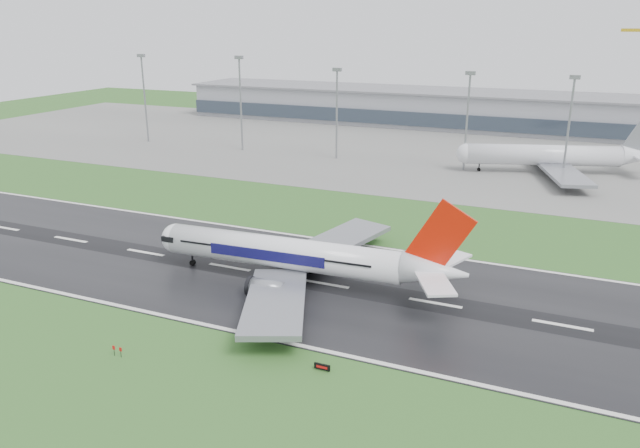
% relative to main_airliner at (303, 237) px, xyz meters
% --- Properties ---
extents(ground, '(520.00, 520.00, 0.00)m').
position_rel_main_airliner_xyz_m(ground, '(-15.91, 0.61, -8.71)').
color(ground, '#27551F').
rests_on(ground, ground).
extents(runway, '(400.00, 45.00, 0.10)m').
position_rel_main_airliner_xyz_m(runway, '(-15.91, 0.61, -8.66)').
color(runway, black).
rests_on(runway, ground).
extents(apron, '(400.00, 130.00, 0.08)m').
position_rel_main_airliner_xyz_m(apron, '(-15.91, 125.61, -8.67)').
color(apron, slate).
rests_on(apron, ground).
extents(terminal, '(240.00, 36.00, 15.00)m').
position_rel_main_airliner_xyz_m(terminal, '(-15.91, 185.61, -1.21)').
color(terminal, gray).
rests_on(terminal, ground).
extents(main_airliner, '(61.22, 58.59, 17.21)m').
position_rel_main_airliner_xyz_m(main_airliner, '(0.00, 0.00, 0.00)').
color(main_airliner, white).
rests_on(main_airliner, runway).
extents(parked_airliner, '(75.68, 72.92, 17.97)m').
position_rel_main_airliner_xyz_m(parked_airliner, '(35.33, 107.17, 0.36)').
color(parked_airliner, silver).
rests_on(parked_airliner, apron).
extents(runway_sign, '(2.30, 0.73, 1.04)m').
position_rel_main_airliner_xyz_m(runway_sign, '(14.79, -26.03, -8.19)').
color(runway_sign, black).
rests_on(runway_sign, ground).
extents(floodmast_0, '(0.64, 0.64, 32.25)m').
position_rel_main_airliner_xyz_m(floodmast_0, '(-113.85, 100.61, 7.42)').
color(floodmast_0, gray).
rests_on(floodmast_0, ground).
extents(floodmast_1, '(0.64, 0.64, 32.50)m').
position_rel_main_airliner_xyz_m(floodmast_1, '(-71.14, 100.61, 7.54)').
color(floodmast_1, gray).
rests_on(floodmast_1, ground).
extents(floodmast_2, '(0.64, 0.64, 29.36)m').
position_rel_main_airliner_xyz_m(floodmast_2, '(-33.85, 100.61, 5.98)').
color(floodmast_2, gray).
rests_on(floodmast_2, ground).
extents(floodmast_3, '(0.64, 0.64, 29.57)m').
position_rel_main_airliner_xyz_m(floodmast_3, '(9.82, 100.61, 6.08)').
color(floodmast_3, gray).
rests_on(floodmast_3, ground).
extents(floodmast_4, '(0.64, 0.64, 29.34)m').
position_rel_main_airliner_xyz_m(floodmast_4, '(39.40, 100.61, 5.96)').
color(floodmast_4, gray).
rests_on(floodmast_4, ground).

